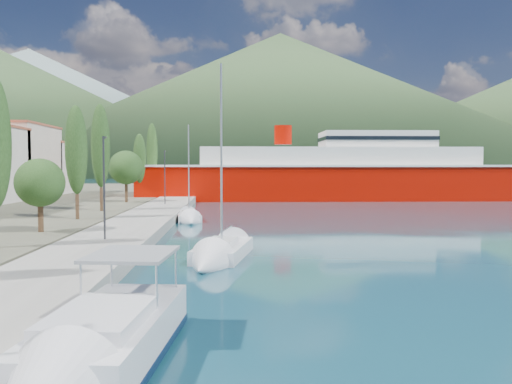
{
  "coord_description": "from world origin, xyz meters",
  "views": [
    {
      "loc": [
        -1.59,
        -16.91,
        5.12
      ],
      "look_at": [
        0.0,
        14.0,
        3.5
      ],
      "focal_mm": 35.0,
      "sensor_mm": 36.0,
      "label": 1
    }
  ],
  "objects": [
    {
      "name": "ferry",
      "position": [
        14.97,
        59.23,
        3.62
      ],
      "size": [
        60.09,
        13.79,
        11.89
      ],
      "color": "#A90B00",
      "rests_on": "ground"
    },
    {
      "name": "hills_near",
      "position": [
        98.04,
        372.5,
        49.18
      ],
      "size": [
        1010.0,
        520.0,
        115.0
      ],
      "color": "#36512C",
      "rests_on": "ground"
    },
    {
      "name": "tree_row",
      "position": [
        -14.29,
        34.09,
        5.79
      ],
      "size": [
        4.12,
        64.64,
        11.36
      ],
      "color": "#47301E",
      "rests_on": "land_strip"
    },
    {
      "name": "ground",
      "position": [
        0.0,
        120.0,
        0.0
      ],
      "size": [
        1400.0,
        1400.0,
        0.0
      ],
      "primitive_type": "plane",
      "color": "#133F4F"
    },
    {
      "name": "hills_far",
      "position": [
        138.59,
        618.73,
        77.39
      ],
      "size": [
        1480.0,
        900.0,
        180.0
      ],
      "color": "gray",
      "rests_on": "ground"
    },
    {
      "name": "sailboat_near",
      "position": [
        -2.42,
        9.09,
        0.31
      ],
      "size": [
        4.06,
        8.43,
        11.65
      ],
      "color": "silver",
      "rests_on": "ground"
    },
    {
      "name": "lamp_posts",
      "position": [
        -9.0,
        15.09,
        4.08
      ],
      "size": [
        0.15,
        47.78,
        6.06
      ],
      "color": "#2D2D33",
      "rests_on": "quay"
    },
    {
      "name": "sailboat_mid",
      "position": [
        -5.28,
        28.3,
        0.28
      ],
      "size": [
        2.99,
        6.86,
        9.76
      ],
      "color": "silver",
      "rests_on": "ground"
    },
    {
      "name": "quay",
      "position": [
        -9.0,
        26.0,
        0.4
      ],
      "size": [
        5.0,
        88.0,
        0.8
      ],
      "primitive_type": "cube",
      "color": "gray",
      "rests_on": "ground"
    },
    {
      "name": "motor_cruiser",
      "position": [
        -4.83,
        -5.62,
        0.55
      ],
      "size": [
        3.58,
        9.29,
        3.34
      ],
      "color": "#0A1732",
      "rests_on": "ground"
    }
  ]
}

